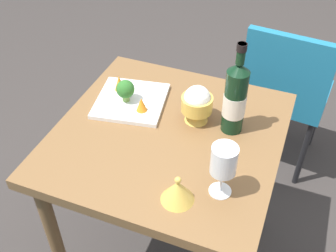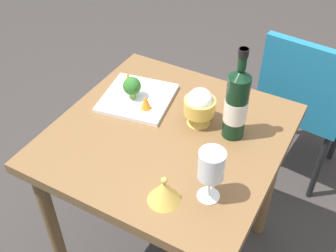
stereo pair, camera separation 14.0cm
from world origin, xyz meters
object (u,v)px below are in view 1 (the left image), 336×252
at_px(wine_glass, 224,161).
at_px(rice_bowl, 197,103).
at_px(chair_by_wall, 285,88).
at_px(rice_bowl_lid, 178,191).
at_px(carrot_garnish_left, 119,83).
at_px(carrot_garnish_right, 142,104).
at_px(wine_bottle, 235,98).
at_px(serving_plate, 131,101).
at_px(broccoli_floret, 125,90).

height_order(wine_glass, rice_bowl, wine_glass).
bearing_deg(chair_by_wall, wine_glass, -89.58).
height_order(rice_bowl, rice_bowl_lid, rice_bowl).
xyz_separation_m(rice_bowl, carrot_garnish_left, (-0.32, 0.05, -0.03)).
bearing_deg(carrot_garnish_left, rice_bowl, -8.17).
bearing_deg(wine_glass, carrot_garnish_right, 145.69).
bearing_deg(rice_bowl, chair_by_wall, 68.34).
distance_m(wine_bottle, carrot_garnish_left, 0.46).
height_order(wine_glass, rice_bowl_lid, wine_glass).
xyz_separation_m(serving_plate, carrot_garnish_right, (0.07, -0.04, 0.03)).
relative_size(chair_by_wall, carrot_garnish_left, 13.72).
bearing_deg(carrot_garnish_right, rice_bowl_lid, -51.41).
xyz_separation_m(wine_bottle, carrot_garnish_right, (-0.32, -0.04, -0.09)).
distance_m(serving_plate, carrot_garnish_left, 0.09).
bearing_deg(wine_bottle, rice_bowl, 179.97).
bearing_deg(serving_plate, rice_bowl_lid, -48.74).
distance_m(chair_by_wall, wine_glass, 1.00).
bearing_deg(wine_glass, broccoli_floret, 147.57).
bearing_deg(wine_bottle, serving_plate, 179.02).
bearing_deg(rice_bowl, wine_bottle, -0.03).
relative_size(wine_bottle, rice_bowl, 2.37).
bearing_deg(wine_glass, rice_bowl_lid, -145.90).
height_order(wine_bottle, carrot_garnish_right, wine_bottle).
bearing_deg(rice_bowl, broccoli_floret, -178.69).
bearing_deg(carrot_garnish_left, wine_glass, -34.02).
bearing_deg(carrot_garnish_right, chair_by_wall, 56.54).
bearing_deg(rice_bowl_lid, wine_glass, 34.10).
bearing_deg(carrot_garnish_left, chair_by_wall, 45.76).
distance_m(carrot_garnish_left, carrot_garnish_right, 0.16).
xyz_separation_m(carrot_garnish_left, carrot_garnish_right, (0.13, -0.09, -0.00)).
height_order(chair_by_wall, carrot_garnish_right, chair_by_wall).
bearing_deg(carrot_garnish_right, rice_bowl, 11.16).
distance_m(wine_glass, rice_bowl_lid, 0.16).
xyz_separation_m(chair_by_wall, carrot_garnish_right, (-0.45, -0.68, 0.27)).
bearing_deg(broccoli_floret, chair_by_wall, 50.87).
relative_size(chair_by_wall, wine_glass, 4.75).
relative_size(rice_bowl, carrot_garnish_left, 2.29).
distance_m(wine_glass, rice_bowl, 0.34).
distance_m(rice_bowl_lid, carrot_garnish_right, 0.41).
xyz_separation_m(broccoli_floret, carrot_garnish_left, (-0.05, 0.05, -0.02)).
distance_m(wine_bottle, rice_bowl_lid, 0.38).
height_order(wine_bottle, carrot_garnish_left, wine_bottle).
height_order(wine_bottle, broccoli_floret, wine_bottle).
distance_m(broccoli_floret, carrot_garnish_right, 0.09).
xyz_separation_m(serving_plate, carrot_garnish_left, (-0.07, 0.04, 0.04)).
relative_size(chair_by_wall, broccoli_floret, 9.91).
xyz_separation_m(wine_glass, broccoli_floret, (-0.44, 0.28, -0.06)).
height_order(rice_bowl_lid, broccoli_floret, broccoli_floret).
relative_size(carrot_garnish_left, carrot_garnish_right, 1.17).
height_order(serving_plate, broccoli_floret, broccoli_floret).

